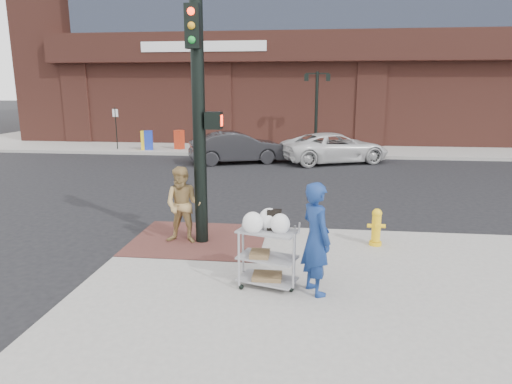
# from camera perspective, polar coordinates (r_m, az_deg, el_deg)

# --- Properties ---
(ground) EXTENTS (220.00, 220.00, 0.00)m
(ground) POSITION_cam_1_polar(r_m,az_deg,el_deg) (9.03, -4.77, -8.82)
(ground) COLOR black
(ground) RESTS_ON ground
(sidewalk_far) EXTENTS (65.00, 36.00, 0.15)m
(sidewalk_far) POSITION_cam_1_polar(r_m,az_deg,el_deg) (41.76, 21.92, 7.49)
(sidewalk_far) COLOR gray
(sidewalk_far) RESTS_ON ground
(brick_curb_ramp) EXTENTS (2.80, 2.40, 0.01)m
(brick_curb_ramp) POSITION_cam_1_polar(r_m,az_deg,el_deg) (9.93, -7.16, -5.89)
(brick_curb_ramp) COLOR #502925
(brick_curb_ramp) RESTS_ON sidewalk_near
(lamp_post) EXTENTS (1.32, 0.22, 4.00)m
(lamp_post) POSITION_cam_1_polar(r_m,az_deg,el_deg) (24.23, 7.58, 11.08)
(lamp_post) COLOR black
(lamp_post) RESTS_ON sidewalk_far
(parking_sign) EXTENTS (0.05, 0.05, 2.20)m
(parking_sign) POSITION_cam_1_polar(r_m,az_deg,el_deg) (25.45, -17.08, 7.63)
(parking_sign) COLOR black
(parking_sign) RESTS_ON sidewalk_far
(traffic_signal_pole) EXTENTS (0.61, 0.51, 5.00)m
(traffic_signal_pole) POSITION_cam_1_polar(r_m,az_deg,el_deg) (9.27, -7.07, 9.68)
(traffic_signal_pole) COLOR black
(traffic_signal_pole) RESTS_ON sidewalk_near
(woman_blue) EXTENTS (0.70, 0.78, 1.80)m
(woman_blue) POSITION_cam_1_polar(r_m,az_deg,el_deg) (7.18, 7.52, -5.78)
(woman_blue) COLOR navy
(woman_blue) RESTS_ON sidewalk_near
(pedestrian_tan) EXTENTS (0.80, 0.63, 1.61)m
(pedestrian_tan) POSITION_cam_1_polar(r_m,az_deg,el_deg) (9.58, -9.09, -1.64)
(pedestrian_tan) COLOR #9F7F4B
(pedestrian_tan) RESTS_ON sidewalk_near
(sedan_dark) EXTENTS (4.54, 2.92, 1.41)m
(sedan_dark) POSITION_cam_1_polar(r_m,az_deg,el_deg) (20.70, -2.37, 5.58)
(sedan_dark) COLOR #232326
(sedan_dark) RESTS_ON ground
(minivan_white) EXTENTS (5.37, 3.97, 1.36)m
(minivan_white) POSITION_cam_1_polar(r_m,az_deg,el_deg) (21.12, 9.83, 5.47)
(minivan_white) COLOR silver
(minivan_white) RESTS_ON ground
(utility_cart) EXTENTS (1.04, 0.76, 1.29)m
(utility_cart) POSITION_cam_1_polar(r_m,az_deg,el_deg) (7.46, 1.43, -7.52)
(utility_cart) COLOR gray
(utility_cart) RESTS_ON sidewalk_near
(fire_hydrant) EXTENTS (0.37, 0.26, 0.78)m
(fire_hydrant) POSITION_cam_1_polar(r_m,az_deg,el_deg) (9.73, 14.80, -4.20)
(fire_hydrant) COLOR yellow
(fire_hydrant) RESTS_ON sidewalk_near
(newsbox_red) EXTENTS (0.53, 0.51, 1.00)m
(newsbox_red) POSITION_cam_1_polar(r_m,az_deg,el_deg) (24.74, -9.57, 6.48)
(newsbox_red) COLOR #B72F14
(newsbox_red) RESTS_ON sidewalk_far
(newsbox_yellow) EXTENTS (0.50, 0.48, 0.99)m
(newsbox_yellow) POSITION_cam_1_polar(r_m,az_deg,el_deg) (24.80, -13.68, 6.30)
(newsbox_yellow) COLOR yellow
(newsbox_yellow) RESTS_ON sidewalk_far
(newsbox_blue) EXTENTS (0.51, 0.48, 1.00)m
(newsbox_blue) POSITION_cam_1_polar(r_m,az_deg,el_deg) (24.76, -13.28, 6.32)
(newsbox_blue) COLOR #1A32AA
(newsbox_blue) RESTS_ON sidewalk_far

